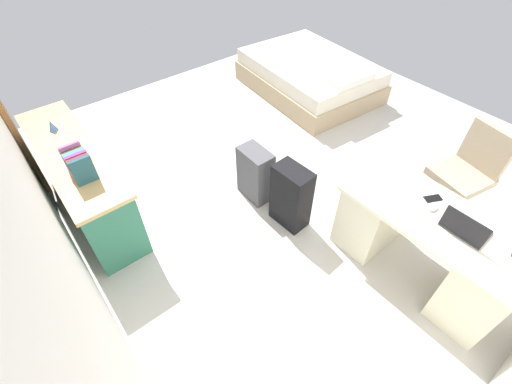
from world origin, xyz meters
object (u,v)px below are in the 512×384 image
Objects in this scene: office_chair at (463,177)px; computer_mouse at (433,208)px; credenza at (83,181)px; suitcase_spare_grey at (255,174)px; bed at (310,76)px; suitcase_black at (291,197)px; cell_phone_by_mouse at (433,198)px; figurine_small at (52,126)px; laptop at (465,228)px; desk at (424,244)px.

office_chair is 0.98m from computer_mouse.
office_chair is 3.68m from credenza.
bed is at bearing -58.47° from suitcase_spare_grey.
suitcase_black is 6.70× the size of computer_mouse.
bed is 3.05m from cell_phone_by_mouse.
office_chair is 8.55× the size of figurine_small.
credenza is at bearing 51.52° from office_chair.
laptop is 2.32× the size of cell_phone_by_mouse.
figurine_small is at bearing 35.70° from suitcase_black.
credenza is 2.02m from suitcase_black.
suitcase_spare_grey is at bearing -131.87° from figurine_small.
figurine_small reaches higher than cell_phone_by_mouse.
figurine_small is (0.39, 0.00, 0.43)m from credenza.
cell_phone_by_mouse is (0.14, -0.13, 0.35)m from desk.
bed is (2.61, -0.55, -0.18)m from office_chair.
desk is at bearing -146.27° from figurine_small.
figurine_small is at bearing 63.55° from cell_phone_by_mouse.
credenza is 2.69× the size of suitcase_black.
computer_mouse is 0.91× the size of figurine_small.
credenza is 3.13m from computer_mouse.
laptop is 3.62m from figurine_small.
laptop is at bearing 153.32° from bed.
cell_phone_by_mouse reaches higher than bed.
computer_mouse is at bearing -140.98° from credenza.
suitcase_spare_grey is (-1.22, 2.00, 0.05)m from bed.
suitcase_spare_grey is (0.49, 0.04, -0.04)m from suitcase_black.
bed is at bearing -0.43° from cell_phone_by_mouse.
laptop is at bearing 179.89° from desk.
bed is at bearing -84.61° from credenza.
credenza is 3.15m from cell_phone_by_mouse.
office_chair reaches higher than suitcase_spare_grey.
suitcase_spare_grey is (1.40, 1.45, -0.13)m from office_chair.
suitcase_black is at bearing 22.39° from desk.
bed is 20.02× the size of computer_mouse.
laptop reaches higher than desk.
office_chair reaches higher than desk.
computer_mouse is (-2.42, -1.96, 0.35)m from credenza.
office_chair is at bearing -133.69° from suitcase_spare_grey.
credenza is at bearing 42.74° from suitcase_black.
computer_mouse is at bearing -145.07° from figurine_small.
cell_phone_by_mouse is at bearing -156.63° from suitcase_spare_grey.
office_chair is at bearing -58.40° from cell_phone_by_mouse.
cell_phone_by_mouse is at bearing -60.38° from computer_mouse.
desk is at bearing 154.71° from computer_mouse.
credenza reaches higher than cell_phone_by_mouse.
office_chair is at bearing -77.79° from desk.
office_chair is 2.98× the size of laptop.
office_chair reaches higher than laptop.
figurine_small is (2.89, 1.93, 0.44)m from desk.
laptop is (-2.68, -1.92, 0.39)m from credenza.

